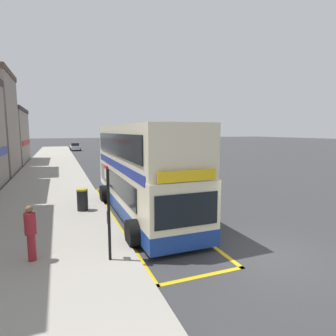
# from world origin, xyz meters

# --- Properties ---
(ground_plane) EXTENTS (260.00, 260.00, 0.00)m
(ground_plane) POSITION_xyz_m (0.00, 32.00, 0.00)
(ground_plane) COLOR #333335
(pavement_near) EXTENTS (6.00, 76.00, 0.14)m
(pavement_near) POSITION_xyz_m (-7.00, 32.00, 0.07)
(pavement_near) COLOR gray
(pavement_near) RESTS_ON ground
(double_decker_bus) EXTENTS (3.26, 10.64, 4.40)m
(double_decker_bus) POSITION_xyz_m (-2.46, 6.09, 2.06)
(double_decker_bus) COLOR beige
(double_decker_bus) RESTS_ON ground
(bus_bay_markings) EXTENTS (2.89, 13.43, 0.01)m
(bus_bay_markings) POSITION_xyz_m (-2.55, 6.18, 0.01)
(bus_bay_markings) COLOR gold
(bus_bay_markings) RESTS_ON ground
(bus_stop_sign) EXTENTS (0.09, 0.51, 2.93)m
(bus_stop_sign) POSITION_xyz_m (-4.86, 1.35, 1.84)
(bus_stop_sign) COLOR black
(bus_stop_sign) RESTS_ON pavement_near
(parked_car_silver_ahead) EXTENTS (2.09, 4.20, 1.62)m
(parked_car_silver_ahead) POSITION_xyz_m (-3.01, 54.51, 0.80)
(parked_car_silver_ahead) COLOR #B2B5BA
(parked_car_silver_ahead) RESTS_ON ground
(pedestrian_waiting_near_sign) EXTENTS (0.34, 0.34, 1.75)m
(pedestrian_waiting_near_sign) POSITION_xyz_m (-7.12, 2.10, 1.10)
(pedestrian_waiting_near_sign) COLOR maroon
(pedestrian_waiting_near_sign) RESTS_ON pavement_near
(litter_bin) EXTENTS (0.56, 0.56, 1.10)m
(litter_bin) POSITION_xyz_m (-5.21, 7.24, 0.70)
(litter_bin) COLOR black
(litter_bin) RESTS_ON pavement_near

